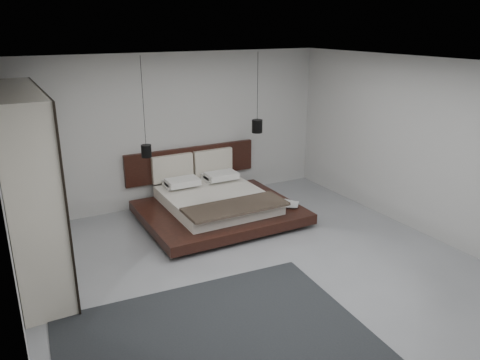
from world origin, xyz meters
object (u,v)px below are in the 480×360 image
pendant_left (146,150)px  wardrobe (27,187)px  rug (215,340)px  pendant_right (257,126)px  lattice_screen (1,164)px  bed (215,203)px

pendant_left → wardrobe: pendant_left is taller
wardrobe → pendant_left: bearing=28.0°
wardrobe → rug: wardrobe is taller
pendant_left → pendant_right: same height
pendant_left → lattice_screen: bearing=176.2°
pendant_left → pendant_right: bearing=0.0°
bed → pendant_right: bearing=20.1°
bed → pendant_right: (1.07, 0.39, 1.19)m
bed → wardrobe: (-2.99, -0.63, 0.99)m
wardrobe → bed: bearing=11.9°
lattice_screen → bed: size_ratio=1.00×
lattice_screen → pendant_left: bearing=-3.8°
bed → wardrobe: size_ratio=1.01×
lattice_screen → pendant_left: size_ratio=1.58×
lattice_screen → bed: bearing=-9.4°
lattice_screen → pendant_right: size_ratio=1.78×
rug → pendant_left: bearing=83.1°
lattice_screen → wardrobe: bearing=-77.8°
lattice_screen → wardrobe: lattice_screen is taller
pendant_left → wardrobe: size_ratio=0.64×
bed → pendant_right: pendant_right is taller
rug → bed: bearing=64.3°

